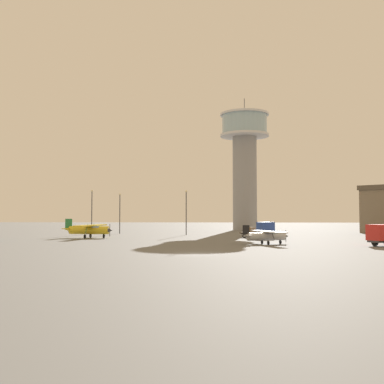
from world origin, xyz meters
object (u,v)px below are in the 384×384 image
Objects in this scene: airplane_silver at (266,235)px; control_tower at (245,156)px; light_post_centre at (186,208)px; light_post_north at (92,208)px; light_post_east at (120,209)px; truck_flatbed_blue at (261,230)px; airplane_yellow at (88,229)px.

control_tower is at bearing 69.52° from airplane_silver.
light_post_north is at bearing 170.73° from light_post_centre.
light_post_centre reaches higher than light_post_east.
truck_flatbed_blue is at bearing -30.49° from light_post_east.
airplane_yellow is (-27.57, -42.32, -17.63)m from control_tower.
light_post_north is at bearing 115.55° from airplane_silver.
control_tower reaches higher than light_post_east.
airplane_yellow is at bearing -74.67° from light_post_north.
light_post_centre is at bearing -17.79° from light_post_east.
airplane_yellow is 31.86m from airplane_silver.
airplane_silver is 0.97× the size of light_post_centre.
airplane_silver is at bearing -38.27° from truck_flatbed_blue.
light_post_east is (-27.88, 16.42, 3.73)m from truck_flatbed_blue.
truck_flatbed_blue is (1.31, -40.93, -17.82)m from control_tower.
light_post_north is 20.03m from light_post_centre.
light_post_centre is at bearing 94.17° from airplane_silver.
truck_flatbed_blue is at bearing -24.29° from light_post_north.
light_post_north is at bearing 110.41° from airplane_yellow.
airplane_yellow is at bearing -123.90° from truck_flatbed_blue.
airplane_silver is 42.45m from light_post_east.
truck_flatbed_blue is (0.44, 15.75, 0.13)m from airplane_silver.
airplane_silver is 1.29× the size of truck_flatbed_blue.
light_post_north reaches higher than light_post_centre.
light_post_north reaches higher than light_post_east.
airplane_yellow is at bearing -123.08° from control_tower.
light_post_centre is at bearing 46.03° from airplane_yellow.
light_post_centre is (-13.63, 11.84, 3.87)m from truck_flatbed_blue.
light_post_north reaches higher than airplane_silver.
control_tower is at bearing 145.17° from truck_flatbed_blue.
light_post_centre is at bearing -9.27° from light_post_north.
light_post_north is (-33.39, 15.07, 4.06)m from truck_flatbed_blue.
airplane_silver is at bearing -21.71° from airplane_yellow.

